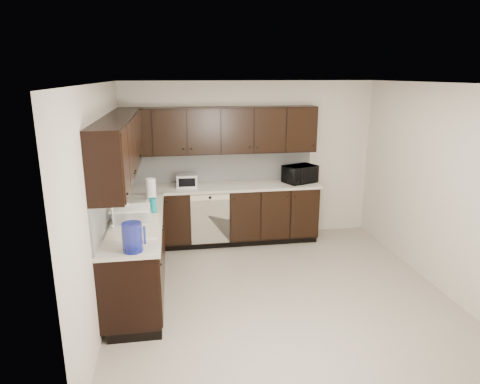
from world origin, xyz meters
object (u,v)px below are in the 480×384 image
Objects in this scene: sink at (134,232)px; blue_pitcher at (132,237)px; microwave at (300,174)px; storage_bin at (131,215)px; toaster_oven at (187,181)px.

blue_pitcher is at bearing -86.02° from sink.
microwave is at bearing 34.83° from sink.
blue_pitcher is (0.09, -0.88, 0.06)m from storage_bin.
storage_bin is (-2.48, -1.50, -0.05)m from microwave.
blue_pitcher reaches higher than sink.
storage_bin is 0.89m from blue_pitcher.
toaster_oven is at bearing 76.45° from blue_pitcher.
microwave reaches higher than sink.
storage_bin is at bearing -172.38° from microwave.
toaster_oven is (0.66, 1.70, 0.16)m from sink.
storage_bin is (-0.05, 0.20, 0.14)m from sink.
microwave reaches higher than storage_bin.
microwave is 1.77m from toaster_oven.
storage_bin is at bearing 96.86° from blue_pitcher.
sink is 1.67× the size of microwave.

